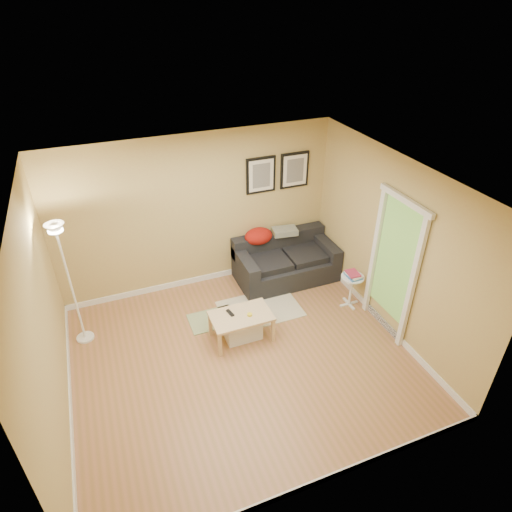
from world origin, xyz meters
name	(u,v)px	position (x,y,z in m)	size (l,w,h in m)	color
floor	(242,358)	(0.00, 0.00, 0.00)	(4.50, 4.50, 0.00)	#A56B47
ceiling	(238,184)	(0.00, 0.00, 2.60)	(4.50, 4.50, 0.00)	white
wall_back	(197,214)	(0.00, 2.00, 1.30)	(4.50, 4.50, 0.00)	tan
wall_front	(318,406)	(0.00, -2.00, 1.30)	(4.50, 4.50, 0.00)	tan
wall_left	(43,327)	(-2.25, 0.00, 1.30)	(4.00, 4.00, 0.00)	tan
wall_right	(392,247)	(2.25, 0.00, 1.30)	(4.00, 4.00, 0.00)	tan
baseboard_back	(203,278)	(0.00, 1.99, 0.05)	(4.50, 0.02, 0.10)	white
baseboard_front	(308,486)	(0.00, -1.99, 0.05)	(4.50, 0.02, 0.10)	white
baseboard_left	(71,404)	(-2.24, 0.00, 0.05)	(0.02, 4.00, 0.10)	white
baseboard_right	(378,316)	(2.24, 0.00, 0.05)	(0.02, 4.00, 0.10)	white
sofa	(286,260)	(1.38, 1.53, 0.38)	(1.70, 0.90, 0.75)	black
red_throw	(258,236)	(0.98, 1.83, 0.77)	(0.48, 0.36, 0.28)	#A21D0E
plaid_throw	(285,231)	(1.46, 1.81, 0.78)	(0.42, 0.26, 0.10)	tan
framed_print_left	(261,175)	(1.08, 1.98, 1.80)	(0.50, 0.04, 0.60)	black
framed_print_right	(295,170)	(1.68, 1.98, 1.80)	(0.50, 0.04, 0.60)	black
area_rug	(260,309)	(0.64, 0.89, 0.01)	(1.25, 0.85, 0.01)	beige
green_runner	(212,319)	(-0.15, 0.93, 0.01)	(0.70, 0.50, 0.01)	#668C4C
coffee_table	(241,327)	(0.14, 0.38, 0.22)	(0.87, 0.53, 0.43)	#D8B684
remote_control	(230,313)	(0.00, 0.47, 0.44)	(0.05, 0.16, 0.02)	black
tape_roll	(250,315)	(0.24, 0.33, 0.45)	(0.07, 0.07, 0.03)	yellow
storage_bin	(242,327)	(0.16, 0.42, 0.17)	(0.54, 0.39, 0.33)	white
side_table	(351,291)	(2.02, 0.47, 0.28)	(0.36, 0.36, 0.55)	white
book_stack	(353,275)	(2.02, 0.47, 0.59)	(0.19, 0.26, 0.08)	#3769A6
floor_lamp	(72,289)	(-2.00, 1.22, 0.90)	(0.25, 0.25, 1.91)	white
doorway	(392,270)	(2.20, -0.15, 1.02)	(0.12, 1.01, 2.13)	white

